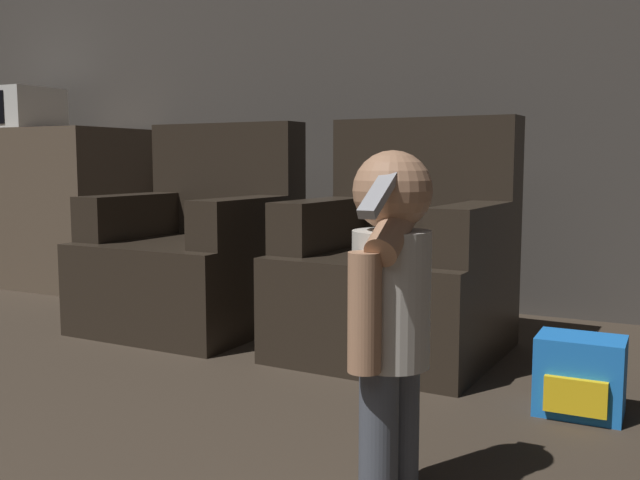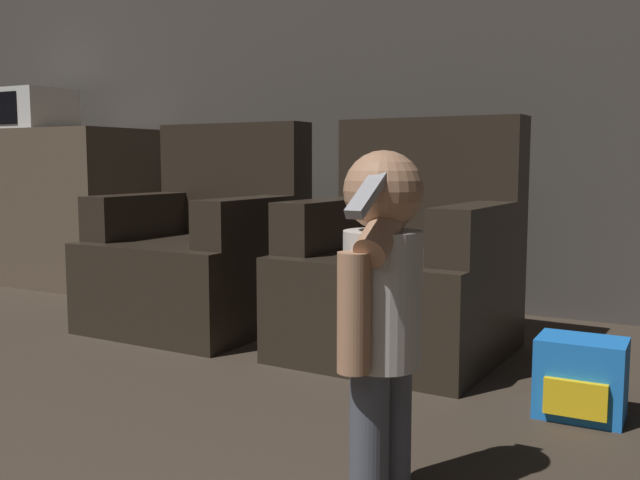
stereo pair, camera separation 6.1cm
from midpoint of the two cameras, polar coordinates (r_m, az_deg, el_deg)
The scene contains 7 objects.
wall_back at distance 3.79m, azimuth 8.72°, elevation 14.54°, with size 8.40×0.05×2.60m.
armchair_left at distance 3.33m, azimuth -10.41°, elevation -1.24°, with size 0.81×0.80×0.93m.
armchair_right at distance 2.84m, azimuth 5.82°, elevation -2.45°, with size 0.82×0.81×0.93m.
person_toddler at distance 1.55m, azimuth 4.51°, elevation -4.71°, with size 0.17×0.31×0.78m.
toy_backpack at distance 2.29m, azimuth 19.35°, elevation -10.26°, with size 0.25×0.20×0.24m.
kitchen_counter at distance 4.80m, azimuth -21.95°, elevation 2.51°, with size 1.34×0.65×0.95m.
microwave at distance 4.94m, azimuth -23.62°, elevation 9.53°, with size 0.52×0.39×0.26m.
Camera 1 is at (1.14, 0.93, 0.76)m, focal length 40.00 mm.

